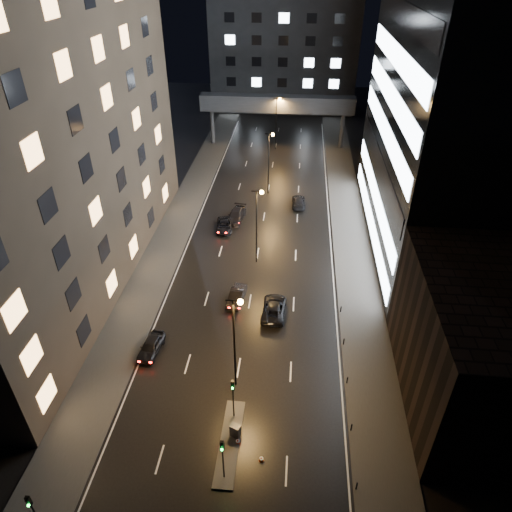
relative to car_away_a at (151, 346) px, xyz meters
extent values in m
plane|color=black|center=(8.92, 28.71, -0.73)|extent=(160.00, 160.00, 0.00)
cube|color=#383533|center=(-3.58, 23.71, -0.65)|extent=(5.00, 110.00, 0.15)
cube|color=#383533|center=(21.42, 23.71, -0.65)|extent=(5.00, 110.00, 0.15)
cube|color=#2D2319|center=(-13.58, 12.71, 19.27)|extent=(15.00, 48.00, 40.00)
cube|color=black|center=(28.92, -2.29, 5.27)|extent=(10.00, 18.00, 12.00)
cube|color=black|center=(33.92, 24.71, 21.77)|extent=(20.00, 36.00, 45.00)
cube|color=#333335|center=(8.92, 86.71, 11.77)|extent=(34.00, 14.00, 25.00)
cube|color=#333335|center=(8.92, 58.71, 7.77)|extent=(30.00, 3.00, 3.00)
cylinder|color=#333335|center=(-4.08, 58.71, 2.77)|extent=(0.80, 0.80, 7.00)
cylinder|color=#333335|center=(21.92, 58.71, 2.77)|extent=(0.80, 0.80, 7.00)
cube|color=#383533|center=(9.22, -9.29, -0.65)|extent=(1.60, 8.00, 0.15)
cylinder|color=black|center=(9.22, -6.79, 1.17)|extent=(0.12, 0.12, 3.50)
cube|color=black|center=(9.22, -6.79, 3.37)|extent=(0.28, 0.22, 0.90)
sphere|color=#0CFF33|center=(9.22, -6.93, 3.09)|extent=(0.18, 0.18, 0.18)
cylinder|color=black|center=(9.22, -12.29, 1.17)|extent=(0.12, 0.12, 3.50)
cube|color=black|center=(9.22, -12.29, 3.37)|extent=(0.28, 0.22, 0.90)
sphere|color=#0CFF33|center=(9.22, -12.43, 3.09)|extent=(0.18, 0.18, 0.18)
cube|color=black|center=(-2.58, -17.29, 3.22)|extent=(0.28, 0.22, 0.90)
sphere|color=#0CFF33|center=(-2.58, -17.43, 2.94)|extent=(0.18, 0.18, 0.18)
cylinder|color=black|center=(19.12, -12.29, -0.28)|extent=(0.12, 0.12, 0.90)
cylinder|color=black|center=(19.12, -7.29, -0.28)|extent=(0.12, 0.12, 0.90)
cylinder|color=black|center=(19.12, -2.29, -0.28)|extent=(0.12, 0.12, 0.90)
cylinder|color=black|center=(19.12, 2.71, -0.28)|extent=(0.12, 0.12, 0.90)
cylinder|color=black|center=(19.12, 7.71, -0.28)|extent=(0.12, 0.12, 0.90)
cylinder|color=black|center=(8.92, -3.29, 4.27)|extent=(0.18, 0.18, 10.00)
cylinder|color=black|center=(8.92, -3.29, 9.27)|extent=(1.20, 0.12, 0.12)
sphere|color=#FF9E38|center=(9.52, -3.29, 9.17)|extent=(0.50, 0.50, 0.50)
cylinder|color=black|center=(8.92, 16.71, 4.27)|extent=(0.18, 0.18, 10.00)
cylinder|color=black|center=(8.92, 16.71, 9.27)|extent=(1.20, 0.12, 0.12)
sphere|color=#FF9E38|center=(9.52, 16.71, 9.17)|extent=(0.50, 0.50, 0.50)
cylinder|color=black|center=(8.92, 36.71, 4.27)|extent=(0.18, 0.18, 10.00)
cylinder|color=black|center=(8.92, 36.71, 9.27)|extent=(1.20, 0.12, 0.12)
sphere|color=#FF9E38|center=(9.52, 36.71, 9.17)|extent=(0.50, 0.50, 0.50)
cylinder|color=black|center=(8.92, 56.71, 4.27)|extent=(0.18, 0.18, 10.00)
cylinder|color=black|center=(8.92, 56.71, 9.27)|extent=(1.20, 0.12, 0.12)
sphere|color=#FF9E38|center=(9.52, 56.71, 9.17)|extent=(0.50, 0.50, 0.50)
imported|color=black|center=(0.00, 0.00, 0.00)|extent=(2.20, 4.44, 1.46)
imported|color=black|center=(7.42, 8.66, -0.02)|extent=(2.01, 4.43, 1.41)
imported|color=black|center=(3.58, 24.40, -0.07)|extent=(2.81, 5.00, 1.32)
imported|color=black|center=(4.90, 27.31, 0.04)|extent=(2.78, 5.49, 1.53)
imported|color=black|center=(11.77, 6.92, 0.01)|extent=(2.67, 5.42, 1.48)
imported|color=black|center=(13.98, 32.77, -0.02)|extent=(2.16, 4.96, 1.42)
cube|color=#49494B|center=(9.62, -8.70, 0.05)|extent=(0.97, 0.82, 1.26)
cone|color=#FF520D|center=(11.92, -10.64, -0.50)|extent=(0.51, 0.51, 0.45)
cone|color=red|center=(9.88, -9.35, -0.44)|extent=(0.45, 0.45, 0.57)
camera|label=1|loc=(13.48, -31.29, 32.67)|focal=32.00mm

